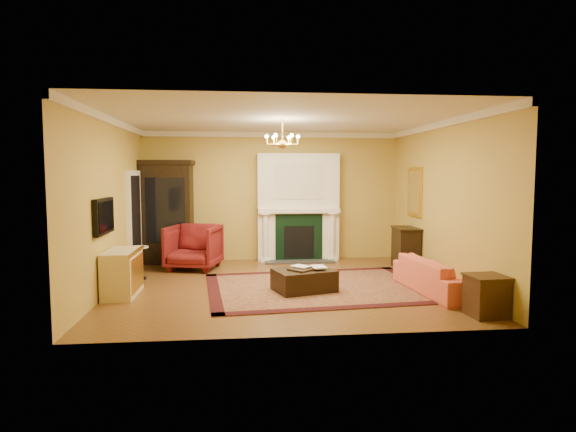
{
  "coord_description": "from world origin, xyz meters",
  "views": [
    {
      "loc": [
        -0.77,
        -8.57,
        2.03
      ],
      "look_at": [
        0.13,
        0.3,
        1.25
      ],
      "focal_mm": 30.0,
      "sensor_mm": 36.0,
      "label": 1
    }
  ],
  "objects": [
    {
      "name": "topiary_left",
      "position": [
        -0.04,
        2.53,
        1.47
      ],
      "size": [
        0.16,
        0.16,
        0.43
      ],
      "color": "gray",
      "rests_on": "fireplace"
    },
    {
      "name": "book_b",
      "position": [
        0.47,
        -0.49,
        0.57
      ],
      "size": [
        0.24,
        0.05,
        0.32
      ],
      "primitive_type": "imported",
      "rotation": [
        0.0,
        0.0,
        0.1
      ],
      "color": "gray",
      "rests_on": "ottoman_tray"
    },
    {
      "name": "fireplace",
      "position": [
        0.6,
        2.57,
        1.19
      ],
      "size": [
        1.9,
        0.7,
        2.5
      ],
      "color": "white",
      "rests_on": "wall_back"
    },
    {
      "name": "oriental_rug",
      "position": [
        0.64,
        -0.21,
        0.01
      ],
      "size": [
        4.17,
        3.29,
        0.02
      ],
      "primitive_type": "cube",
      "rotation": [
        0.0,
        0.0,
        0.09
      ],
      "color": "#3F0F0D",
      "rests_on": "floor"
    },
    {
      "name": "commode",
      "position": [
        -2.73,
        -0.42,
        0.38
      ],
      "size": [
        0.48,
        1.02,
        0.76
      ],
      "primitive_type": "cube",
      "rotation": [
        0.0,
        0.0,
        -0.0
      ],
      "color": "beige",
      "rests_on": "floor"
    },
    {
      "name": "gilt_mirror",
      "position": [
        2.97,
        1.4,
        1.65
      ],
      "size": [
        0.06,
        0.76,
        1.05
      ],
      "color": "gold",
      "rests_on": "wall_right"
    },
    {
      "name": "end_table",
      "position": [
        2.72,
        -2.17,
        0.28
      ],
      "size": [
        0.51,
        0.51,
        0.56
      ],
      "primitive_type": "cube",
      "rotation": [
        0.0,
        0.0,
        0.06
      ],
      "color": "#34200E",
      "rests_on": "floor"
    },
    {
      "name": "wall_front",
      "position": [
        0.0,
        -2.76,
        1.5
      ],
      "size": [
        6.0,
        0.02,
        3.0
      ],
      "primitive_type": "cube",
      "color": "#B0913F",
      "rests_on": "floor"
    },
    {
      "name": "wingback_armchair",
      "position": [
        -1.75,
        1.71,
        0.52
      ],
      "size": [
        1.22,
        1.18,
        1.05
      ],
      "primitive_type": "imported",
      "rotation": [
        0.0,
        0.0,
        -0.25
      ],
      "color": "maroon",
      "rests_on": "floor"
    },
    {
      "name": "pedestal_table",
      "position": [
        -2.7,
        0.81,
        0.37
      ],
      "size": [
        0.36,
        0.36,
        0.64
      ],
      "color": "black",
      "rests_on": "floor"
    },
    {
      "name": "crown_molding",
      "position": [
        0.0,
        0.96,
        2.94
      ],
      "size": [
        6.0,
        5.5,
        0.12
      ],
      "color": "silver",
      "rests_on": "ceiling"
    },
    {
      "name": "ottoman_tray",
      "position": [
        0.31,
        -0.49,
        0.4
      ],
      "size": [
        0.57,
        0.57,
        0.03
      ],
      "primitive_type": "cube",
      "rotation": [
        0.0,
        0.0,
        0.73
      ],
      "color": "black",
      "rests_on": "leather_ottoman"
    },
    {
      "name": "coral_sofa",
      "position": [
        2.6,
        -0.79,
        0.39
      ],
      "size": [
        0.77,
        2.05,
        0.78
      ],
      "primitive_type": "imported",
      "rotation": [
        0.0,
        0.0,
        1.66
      ],
      "color": "#DE6546",
      "rests_on": "floor"
    },
    {
      "name": "console_table",
      "position": [
        2.78,
        1.34,
        0.43
      ],
      "size": [
        0.48,
        0.79,
        0.85
      ],
      "primitive_type": "cube",
      "rotation": [
        0.0,
        0.0,
        -0.06
      ],
      "color": "black",
      "rests_on": "floor"
    },
    {
      "name": "chandelier",
      "position": [
        -0.0,
        0.0,
        2.61
      ],
      "size": [
        0.63,
        0.55,
        0.53
      ],
      "color": "gold",
      "rests_on": "ceiling"
    },
    {
      "name": "book_a",
      "position": [
        0.21,
        -0.49,
        0.56
      ],
      "size": [
        0.18,
        0.18,
        0.3
      ],
      "primitive_type": "imported",
      "rotation": [
        0.0,
        0.0,
        0.78
      ],
      "color": "gray",
      "rests_on": "ottoman_tray"
    },
    {
      "name": "floor",
      "position": [
        0.0,
        0.0,
        -0.01
      ],
      "size": [
        6.0,
        5.5,
        0.02
      ],
      "primitive_type": "cube",
      "color": "brown",
      "rests_on": "ground"
    },
    {
      "name": "ceiling",
      "position": [
        0.0,
        0.0,
        3.01
      ],
      "size": [
        6.0,
        5.5,
        0.02
      ],
      "primitive_type": "cube",
      "color": "silver",
      "rests_on": "wall_back"
    },
    {
      "name": "tv_panel",
      "position": [
        -2.95,
        -0.6,
        1.35
      ],
      "size": [
        0.09,
        0.95,
        0.58
      ],
      "color": "black",
      "rests_on": "wall_left"
    },
    {
      "name": "leather_ottoman",
      "position": [
        0.33,
        -0.47,
        0.2
      ],
      "size": [
        1.15,
        0.97,
        0.37
      ],
      "primitive_type": "cube",
      "rotation": [
        0.0,
        0.0,
        0.29
      ],
      "color": "black",
      "rests_on": "oriental_rug"
    },
    {
      "name": "doorway",
      "position": [
        -2.95,
        1.7,
        1.05
      ],
      "size": [
        0.08,
        1.05,
        2.1
      ],
      "color": "white",
      "rests_on": "wall_left"
    },
    {
      "name": "wall_left",
      "position": [
        -3.01,
        0.0,
        1.5
      ],
      "size": [
        0.02,
        5.5,
        3.0
      ],
      "primitive_type": "cube",
      "color": "#B0913F",
      "rests_on": "floor"
    },
    {
      "name": "wall_back",
      "position": [
        0.0,
        2.76,
        1.5
      ],
      "size": [
        6.0,
        0.02,
        3.0
      ],
      "primitive_type": "cube",
      "color": "#B0913F",
      "rests_on": "floor"
    },
    {
      "name": "wall_right",
      "position": [
        3.01,
        0.0,
        1.5
      ],
      "size": [
        0.02,
        5.5,
        3.0
      ],
      "primitive_type": "cube",
      "color": "#B0913F",
      "rests_on": "floor"
    },
    {
      "name": "topiary_right",
      "position": [
        1.37,
        2.53,
        1.47
      ],
      "size": [
        0.16,
        0.16,
        0.43
      ],
      "color": "gray",
      "rests_on": "fireplace"
    },
    {
      "name": "china_cabinet",
      "position": [
        -2.4,
        2.49,
        1.12
      ],
      "size": [
        1.15,
        0.59,
        2.23
      ],
      "primitive_type": "cube",
      "rotation": [
        0.0,
        0.0,
        -0.07
      ],
      "color": "black",
      "rests_on": "floor"
    }
  ]
}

